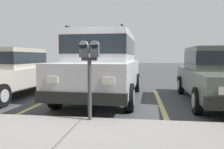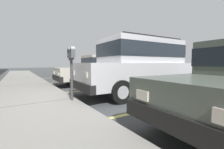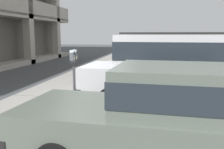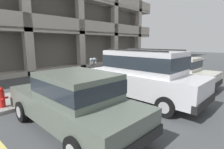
{
  "view_description": "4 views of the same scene",
  "coord_description": "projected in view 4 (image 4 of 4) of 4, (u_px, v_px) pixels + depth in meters",
  "views": [
    {
      "loc": [
        -1.09,
        4.17,
        1.27
      ],
      "look_at": [
        -0.38,
        -1.05,
        0.84
      ],
      "focal_mm": 35.0,
      "sensor_mm": 36.0,
      "label": 1
    },
    {
      "loc": [
        -4.14,
        1.59,
        1.12
      ],
      "look_at": [
        -0.08,
        -0.99,
        0.76
      ],
      "focal_mm": 24.0,
      "sensor_mm": 36.0,
      "label": 2
    },
    {
      "loc": [
        -6.84,
        -2.01,
        1.99
      ],
      "look_at": [
        -0.27,
        -0.77,
        0.91
      ],
      "focal_mm": 40.0,
      "sensor_mm": 36.0,
      "label": 3
    },
    {
      "loc": [
        -5.84,
        -5.89,
        2.29
      ],
      "look_at": [
        0.13,
        -0.61,
        0.82
      ],
      "focal_mm": 28.0,
      "sensor_mm": 36.0,
      "label": 4
    }
  ],
  "objects": [
    {
      "name": "dark_hatchback",
      "position": [
        173.0,
        71.0,
        9.24
      ],
      "size": [
        1.91,
        4.52,
        1.54
      ],
      "rotation": [
        0.0,
        0.0,
        -0.02
      ],
      "color": "beige",
      "rests_on": "ground_plane"
    },
    {
      "name": "parking_stall_lines",
      "position": [
        143.0,
        88.0,
        8.83
      ],
      "size": [
        12.99,
        4.8,
        0.01
      ],
      "color": "#DBD16B",
      "rests_on": "ground_plane"
    },
    {
      "name": "silver_suv",
      "position": [
        143.0,
        73.0,
        6.86
      ],
      "size": [
        2.13,
        4.84,
        2.03
      ],
      "rotation": [
        0.0,
        0.0,
        -0.03
      ],
      "color": "silver",
      "rests_on": "ground_plane"
    },
    {
      "name": "ground_plane",
      "position": [
        101.0,
        91.0,
        8.56
      ],
      "size": [
        80.0,
        80.0,
        0.1
      ],
      "color": "#444749"
    },
    {
      "name": "fire_hydrant",
      "position": [
        2.0,
        97.0,
        5.89
      ],
      "size": [
        0.3,
        0.3,
        0.7
      ],
      "color": "red",
      "rests_on": "sidewalk"
    },
    {
      "name": "sidewalk",
      "position": [
        84.0,
        85.0,
        9.39
      ],
      "size": [
        40.0,
        2.2,
        0.12
      ],
      "color": "gray",
      "rests_on": "ground_plane"
    },
    {
      "name": "red_sedan",
      "position": [
        74.0,
        99.0,
        4.6
      ],
      "size": [
        1.98,
        4.55,
        1.54
      ],
      "rotation": [
        0.0,
        0.0,
        -0.04
      ],
      "color": "#5B665B",
      "rests_on": "ground_plane"
    },
    {
      "name": "parking_meter_near",
      "position": [
        93.0,
        66.0,
        8.45
      ],
      "size": [
        0.35,
        0.12,
        1.44
      ],
      "color": "#47474C",
      "rests_on": "sidewalk"
    }
  ]
}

